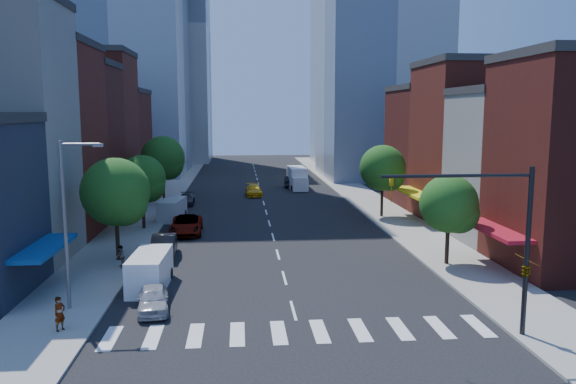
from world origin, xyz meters
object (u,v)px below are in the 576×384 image
traffic_car_oncoming (290,181)px  parked_car_third (186,225)px  cargo_van_far (172,210)px  pedestrian_far (120,257)px  cargo_van_near (150,271)px  parked_car_second (164,246)px  parked_car_rear (186,199)px  box_truck (297,179)px  parked_car_front (153,299)px  pedestrian_near (60,314)px  traffic_car_far (296,182)px  taxi (254,190)px

traffic_car_oncoming → parked_car_third: bearing=71.4°
parked_car_third → cargo_van_far: 6.91m
cargo_van_far → pedestrian_far: 17.74m
cargo_van_near → parked_car_second: bearing=93.2°
parked_car_rear → cargo_van_far: (-0.58, -8.96, 0.39)m
parked_car_second → traffic_car_oncoming: bearing=68.1°
box_truck → traffic_car_oncoming: bearing=108.1°
parked_car_front → parked_car_rear: (-1.44, 34.92, -0.04)m
parked_car_front → traffic_car_oncoming: 51.15m
parked_car_third → cargo_van_near: 15.35m
parked_car_second → pedestrian_near: (-3.10, -14.10, 0.17)m
parked_car_third → pedestrian_far: bearing=-108.7°
cargo_van_near → cargo_van_far: size_ratio=1.01×
parked_car_second → cargo_van_near: 7.34m
cargo_van_far → pedestrian_near: cargo_van_far is taller
traffic_car_far → pedestrian_far: (-16.12, -41.83, 0.27)m
traffic_car_far → cargo_van_far: bearing=61.8°
traffic_car_far → pedestrian_far: pedestrian_far is taller
parked_car_third → cargo_van_far: (-2.02, 6.61, 0.22)m
parked_car_front → traffic_car_far: size_ratio=1.04×
pedestrian_near → cargo_van_near: bearing=8.3°
parked_car_second → cargo_van_far: bearing=90.9°
box_truck → cargo_van_near: bearing=-108.6°
traffic_car_far → parked_car_third: bearing=70.7°
parked_car_third → box_truck: size_ratio=0.78×
traffic_car_far → taxi: bearing=57.4°
parked_car_second → parked_car_rear: parked_car_second is taller
parked_car_rear → taxi: 10.30m
parked_car_front → box_truck: box_truck is taller
parked_car_front → pedestrian_near: bearing=-153.1°
pedestrian_near → parked_car_second: bearing=21.3°
box_truck → pedestrian_far: box_truck is taller
parked_car_third → traffic_car_far: 33.28m
traffic_car_oncoming → pedestrian_near: 54.85m
parked_car_front → traffic_car_oncoming: (11.91, 49.75, 0.11)m
parked_car_second → box_truck: (13.62, 36.13, 0.59)m
box_truck → pedestrian_near: size_ratio=4.41×
traffic_car_far → pedestrian_near: bearing=75.6°
traffic_car_oncoming → parked_car_front: bearing=79.4°
parked_car_front → parked_car_third: size_ratio=0.69×
traffic_car_oncoming → cargo_van_near: bearing=77.3°
parked_car_front → cargo_van_near: cargo_van_near is taller
parked_car_rear → taxi: taxi is taller
cargo_van_near → pedestrian_far: (-2.60, 4.25, -0.15)m
pedestrian_far → box_truck: bearing=143.7°
cargo_van_far → parked_car_rear: bearing=93.5°
cargo_van_near → cargo_van_far: (-1.22, 21.93, -0.04)m
traffic_car_oncoming → traffic_car_far: 0.90m
parked_car_rear → pedestrian_far: (-1.96, -26.65, 0.27)m
traffic_car_far → parked_car_rear: bearing=50.2°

